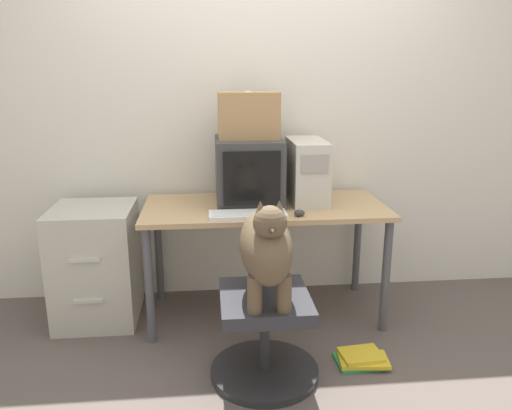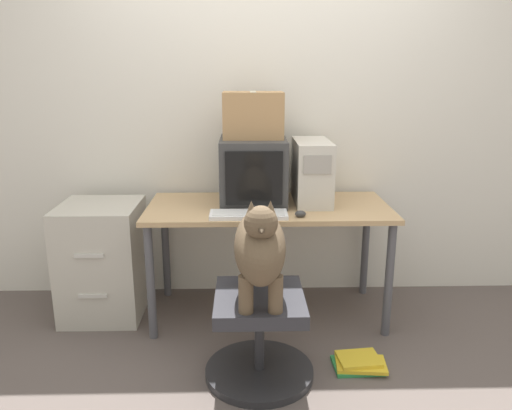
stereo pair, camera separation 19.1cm
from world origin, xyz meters
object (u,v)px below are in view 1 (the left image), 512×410
object	(u,v)px
cardboard_box	(248,115)
filing_cabinet	(96,264)
pc_tower	(307,171)
keyboard	(248,214)
book_stack_floor	(361,359)
dog	(266,246)
crt_monitor	(249,171)
office_chair	(265,334)

from	to	relation	value
cardboard_box	filing_cabinet	bearing A→B (deg)	-176.96
pc_tower	keyboard	size ratio (longest dim) A/B	1.03
cardboard_box	book_stack_floor	xyz separation A→B (m)	(0.55, -0.73, -1.25)
cardboard_box	dog	bearing A→B (deg)	-88.89
filing_cabinet	cardboard_box	bearing A→B (deg)	3.04
pc_tower	crt_monitor	bearing A→B (deg)	179.00
office_chair	filing_cabinet	xyz separation A→B (m)	(-0.98, 0.73, 0.13)
dog	office_chair	bearing A→B (deg)	90.00
filing_cabinet	crt_monitor	bearing A→B (deg)	2.81
pc_tower	book_stack_floor	distance (m)	1.17
dog	book_stack_floor	distance (m)	0.89
pc_tower	filing_cabinet	xyz separation A→B (m)	(-1.34, -0.04, -0.56)
keyboard	dog	xyz separation A→B (m)	(0.05, -0.48, -0.02)
office_chair	pc_tower	bearing A→B (deg)	65.42
keyboard	filing_cabinet	distance (m)	1.05
office_chair	book_stack_floor	bearing A→B (deg)	5.27
crt_monitor	office_chair	bearing A→B (deg)	-88.83
keyboard	cardboard_box	xyz separation A→B (m)	(0.03, 0.33, 0.53)
crt_monitor	office_chair	xyz separation A→B (m)	(0.02, -0.78, -0.70)
pc_tower	book_stack_floor	bearing A→B (deg)	-75.62
filing_cabinet	cardboard_box	xyz separation A→B (m)	(0.97, 0.05, 0.91)
crt_monitor	filing_cabinet	world-z (taller)	crt_monitor
pc_tower	keyboard	world-z (taller)	pc_tower
office_chair	filing_cabinet	world-z (taller)	filing_cabinet
book_stack_floor	office_chair	bearing A→B (deg)	-174.73
office_chair	filing_cabinet	size ratio (longest dim) A/B	0.77
dog	cardboard_box	world-z (taller)	cardboard_box
filing_cabinet	book_stack_floor	distance (m)	1.70
crt_monitor	filing_cabinet	xyz separation A→B (m)	(-0.97, -0.05, -0.57)
cardboard_box	office_chair	bearing A→B (deg)	-88.84
keyboard	dog	distance (m)	0.49
keyboard	cardboard_box	distance (m)	0.63
pc_tower	book_stack_floor	world-z (taller)	pc_tower
cardboard_box	book_stack_floor	world-z (taller)	cardboard_box
keyboard	office_chair	size ratio (longest dim) A/B	0.79
keyboard	book_stack_floor	xyz separation A→B (m)	(0.59, -0.40, -0.72)
cardboard_box	book_stack_floor	size ratio (longest dim) A/B	1.28
pc_tower	office_chair	distance (m)	1.09
keyboard	office_chair	bearing A→B (deg)	-83.79
pc_tower	cardboard_box	bearing A→B (deg)	178.39
office_chair	dog	bearing A→B (deg)	-90.00
dog	filing_cabinet	bearing A→B (deg)	142.09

